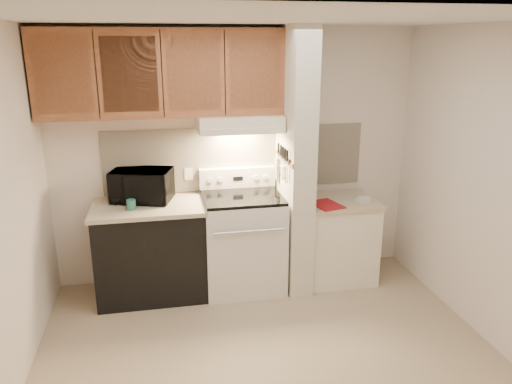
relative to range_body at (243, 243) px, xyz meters
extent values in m
plane|color=tan|center=(0.00, -1.16, -0.46)|extent=(3.60, 3.60, 0.00)
plane|color=white|center=(0.00, -1.16, 2.04)|extent=(3.60, 3.60, 0.00)
cube|color=silver|center=(0.00, 0.34, 0.79)|extent=(3.60, 2.50, 0.02)
cube|color=silver|center=(1.80, -1.16, 0.79)|extent=(0.02, 3.00, 2.50)
cube|color=#F2E6CA|center=(0.00, 0.33, 0.78)|extent=(2.60, 0.02, 0.63)
cube|color=silver|center=(0.00, 0.00, 0.00)|extent=(0.76, 0.65, 0.92)
cube|color=black|center=(0.00, -0.32, 0.04)|extent=(0.50, 0.01, 0.30)
cylinder|color=silver|center=(0.00, -0.35, 0.26)|extent=(0.65, 0.02, 0.02)
cube|color=black|center=(0.00, 0.00, 0.48)|extent=(0.74, 0.64, 0.03)
cube|color=silver|center=(0.00, 0.28, 0.59)|extent=(0.76, 0.08, 0.20)
cube|color=black|center=(0.00, 0.24, 0.59)|extent=(0.10, 0.01, 0.04)
cylinder|color=silver|center=(-0.28, 0.24, 0.59)|extent=(0.05, 0.02, 0.05)
cylinder|color=silver|center=(-0.18, 0.24, 0.59)|extent=(0.05, 0.02, 0.05)
cylinder|color=silver|center=(0.18, 0.24, 0.59)|extent=(0.05, 0.02, 0.05)
cylinder|color=silver|center=(0.28, 0.24, 0.59)|extent=(0.05, 0.02, 0.05)
cube|color=black|center=(-0.88, 0.01, -0.03)|extent=(1.00, 0.63, 0.87)
cube|color=#C5B696|center=(-0.88, 0.01, 0.43)|extent=(1.04, 0.67, 0.04)
cube|color=black|center=(-0.78, 0.21, 0.46)|extent=(0.26, 0.16, 0.02)
cylinder|color=#266E5F|center=(-1.03, -0.09, 0.50)|extent=(0.09, 0.09, 0.09)
cube|color=white|center=(-0.48, 0.32, 0.64)|extent=(0.08, 0.01, 0.12)
imported|color=black|center=(-0.93, 0.15, 0.60)|extent=(0.62, 0.50, 0.30)
cube|color=beige|center=(0.51, -0.01, 0.79)|extent=(0.22, 0.70, 2.50)
cube|color=#9D5B37|center=(0.39, -0.01, 0.84)|extent=(0.01, 0.70, 0.04)
cube|color=black|center=(0.39, -0.06, 0.86)|extent=(0.02, 0.42, 0.04)
cube|color=silver|center=(0.38, -0.21, 0.76)|extent=(0.01, 0.03, 0.16)
cylinder|color=black|center=(0.38, -0.22, 0.91)|extent=(0.02, 0.02, 0.10)
cube|color=silver|center=(0.38, -0.12, 0.75)|extent=(0.01, 0.04, 0.18)
cylinder|color=black|center=(0.38, -0.14, 0.91)|extent=(0.02, 0.02, 0.10)
cube|color=silver|center=(0.38, -0.06, 0.74)|extent=(0.01, 0.04, 0.20)
cylinder|color=black|center=(0.38, -0.07, 0.91)|extent=(0.02, 0.02, 0.10)
cube|color=silver|center=(0.38, 0.01, 0.76)|extent=(0.01, 0.04, 0.16)
cylinder|color=black|center=(0.38, 0.01, 0.91)|extent=(0.02, 0.02, 0.10)
cube|color=silver|center=(0.38, 0.12, 0.75)|extent=(0.01, 0.04, 0.18)
cylinder|color=black|center=(0.38, 0.11, 0.91)|extent=(0.02, 0.02, 0.10)
cube|color=gray|center=(0.38, 0.17, 0.69)|extent=(0.03, 0.09, 0.22)
cube|color=white|center=(0.97, -0.01, -0.06)|extent=(0.70, 0.60, 0.81)
cube|color=#C5B696|center=(0.97, -0.01, 0.37)|extent=(0.74, 0.64, 0.04)
cube|color=maroon|center=(0.79, -0.16, 0.40)|extent=(0.32, 0.38, 0.01)
cube|color=white|center=(1.19, -0.11, 0.41)|extent=(0.16, 0.13, 0.04)
cube|color=white|center=(0.00, 0.12, 1.17)|extent=(0.78, 0.44, 0.15)
cube|color=white|center=(0.00, -0.08, 1.12)|extent=(0.78, 0.04, 0.06)
cube|color=#9D5B37|center=(-0.69, 0.17, 1.62)|extent=(2.18, 0.33, 0.77)
cube|color=#9D5B37|center=(-1.51, 0.01, 1.62)|extent=(0.46, 0.01, 0.63)
cube|color=black|center=(-1.23, 0.01, 1.62)|extent=(0.01, 0.01, 0.73)
cube|color=#9D5B37|center=(-0.96, 0.01, 1.62)|extent=(0.46, 0.01, 0.63)
cube|color=black|center=(-0.69, 0.01, 1.62)|extent=(0.01, 0.01, 0.73)
cube|color=#9D5B37|center=(-0.42, 0.01, 1.62)|extent=(0.46, 0.01, 0.63)
cube|color=black|center=(-0.14, 0.01, 1.62)|extent=(0.01, 0.01, 0.73)
cube|color=#9D5B37|center=(0.13, 0.01, 1.62)|extent=(0.46, 0.01, 0.63)
camera|label=1|loc=(-0.76, -4.46, 1.91)|focal=35.00mm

